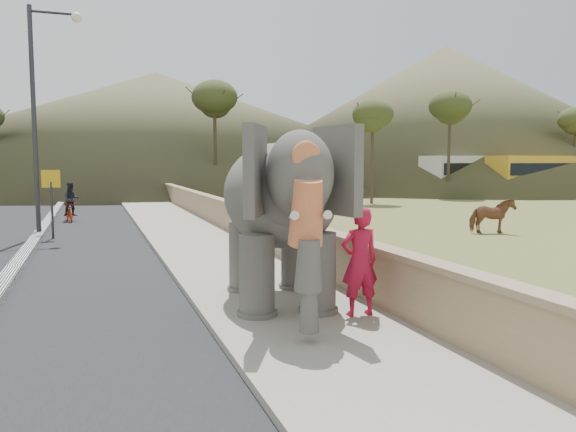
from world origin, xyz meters
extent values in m
plane|color=olive|center=(0.00, 0.00, 0.00)|extent=(160.00, 160.00, 0.00)
cube|color=black|center=(-5.00, 10.00, 0.01)|extent=(7.00, 120.00, 0.03)
cube|color=black|center=(-5.00, 10.00, 0.11)|extent=(0.35, 120.00, 0.22)
cube|color=#9E9687|center=(0.00, 10.00, 0.07)|extent=(3.00, 120.00, 0.15)
cube|color=tan|center=(1.65, 10.00, 0.55)|extent=(0.30, 120.00, 1.10)
cylinder|color=#29292D|center=(-5.00, 16.87, 4.00)|extent=(0.16, 0.16, 8.00)
cylinder|color=#29292D|center=(-4.20, 16.87, 7.80)|extent=(1.60, 0.10, 0.10)
sphere|color=#FFF2CC|center=(-3.50, 16.87, 7.70)|extent=(0.36, 0.36, 0.36)
cylinder|color=#2D2D33|center=(-4.50, 16.19, 1.00)|extent=(0.08, 0.08, 2.00)
cube|color=gold|center=(-4.50, 16.19, 2.10)|extent=(0.60, 0.05, 0.60)
imported|color=brown|center=(10.82, 12.46, 0.67)|extent=(1.71, 1.10, 1.33)
imported|color=#ABADB2|center=(17.68, 35.59, 0.72)|extent=(4.39, 2.17, 1.44)
cube|color=silver|center=(26.58, 33.28, 1.55)|extent=(11.27, 4.49, 3.10)
cube|color=gold|center=(30.87, 30.13, 1.55)|extent=(11.09, 2.92, 3.10)
cone|color=brown|center=(36.00, 52.00, 8.00)|extent=(56.00, 56.00, 16.00)
cone|color=brown|center=(5.00, 70.00, 7.00)|extent=(80.00, 80.00, 14.00)
imported|color=#AC122E|center=(0.95, 3.62, 1.05)|extent=(0.66, 0.43, 1.81)
imported|color=#97250D|center=(-4.18, 22.09, 0.44)|extent=(0.88, 1.76, 0.88)
imported|color=black|center=(-4.06, 22.09, 1.02)|extent=(0.84, 0.70, 1.53)
camera|label=1|loc=(-3.18, -4.61, 2.71)|focal=35.00mm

